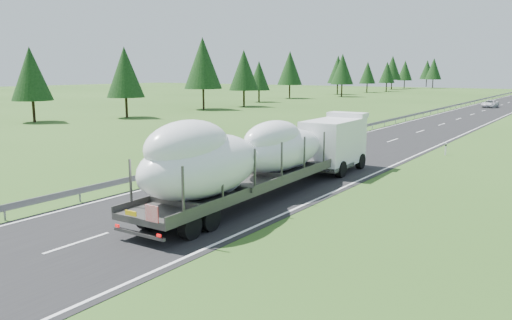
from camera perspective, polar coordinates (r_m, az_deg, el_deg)
The scene contains 6 objects.
ground at distance 21.22m, azimuth -19.73°, elevation -8.94°, with size 400.00×400.00×0.00m, color #2A4D19.
road_surface at distance 112.89m, azimuth 26.34°, elevation 5.69°, with size 10.00×400.00×0.02m, color black.
guardrail at distance 113.69m, azimuth 23.71°, elevation 6.21°, with size 0.10×400.00×0.76m.
tree_line_left at distance 119.12m, azimuth 4.33°, elevation 10.33°, with size 14.31×247.26×12.57m.
boat_truck at distance 26.48m, azimuth 0.74°, elevation 0.80°, with size 3.60×20.71×4.67m.
distant_van at distance 103.28m, azimuth 25.18°, elevation 5.84°, with size 2.31×5.00×1.39m, color silver.
Camera 1 is at (16.55, -11.46, 6.72)m, focal length 35.00 mm.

